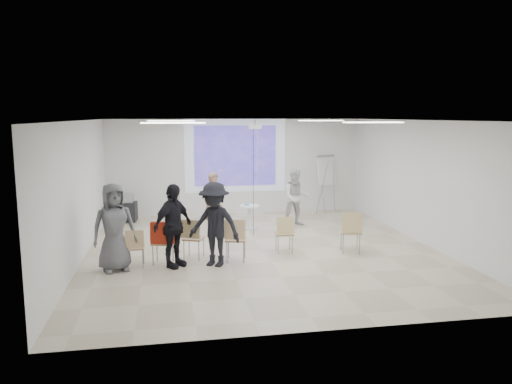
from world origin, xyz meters
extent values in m
cube|color=beige|center=(0.00, 0.00, -0.05)|extent=(8.00, 9.00, 0.10)
cube|color=white|center=(0.00, 0.00, 3.05)|extent=(8.00, 9.00, 0.10)
cube|color=silver|center=(0.00, 4.55, 1.50)|extent=(8.00, 0.10, 3.00)
cube|color=silver|center=(-4.05, 0.00, 1.50)|extent=(0.10, 9.00, 3.00)
cube|color=silver|center=(4.05, 0.00, 1.50)|extent=(0.10, 9.00, 3.00)
cube|color=silver|center=(0.00, 4.49, 1.85)|extent=(3.20, 0.01, 2.30)
cube|color=#4133AF|center=(0.00, 4.47, 1.85)|extent=(2.60, 0.01, 1.90)
cylinder|color=silver|center=(0.06, 2.18, 0.02)|extent=(0.44, 0.44, 0.05)
cylinder|color=white|center=(0.06, 2.18, 0.32)|extent=(0.12, 0.12, 0.60)
cylinder|color=white|center=(0.06, 2.18, 0.65)|extent=(0.61, 0.61, 0.04)
cube|color=white|center=(0.11, 2.15, 0.67)|extent=(0.20, 0.15, 0.01)
cube|color=#408FC2|center=(0.00, 2.24, 0.68)|extent=(0.15, 0.20, 0.01)
imported|color=#9B785F|center=(-0.89, 2.25, 0.90)|extent=(0.72, 0.54, 1.80)
imported|color=silver|center=(1.45, 2.42, 0.90)|extent=(0.89, 0.72, 1.81)
cube|color=silver|center=(-0.71, 2.50, 1.19)|extent=(0.06, 0.13, 0.04)
cube|color=silver|center=(1.27, 2.67, 1.22)|extent=(0.04, 0.11, 0.04)
cube|color=tan|center=(-2.82, -0.79, 0.40)|extent=(0.38, 0.38, 0.04)
cube|color=tan|center=(-2.83, -0.96, 0.62)|extent=(0.37, 0.08, 0.36)
cylinder|color=#96999E|center=(-2.98, -0.94, 0.20)|extent=(0.02, 0.02, 0.39)
cylinder|color=gray|center=(-2.67, -0.94, 0.20)|extent=(0.02, 0.02, 0.39)
cylinder|color=gray|center=(-2.97, -0.63, 0.20)|extent=(0.02, 0.02, 0.39)
cylinder|color=#92949A|center=(-2.67, -0.64, 0.20)|extent=(0.02, 0.02, 0.39)
cube|color=tan|center=(-2.26, -0.69, 0.46)|extent=(0.51, 0.51, 0.04)
cube|color=tan|center=(-2.31, -0.89, 0.71)|extent=(0.44, 0.18, 0.41)
cylinder|color=gray|center=(-2.47, -0.82, 0.22)|extent=(0.03, 0.03, 0.45)
cylinder|color=gray|center=(-2.13, -0.90, 0.22)|extent=(0.03, 0.03, 0.45)
cylinder|color=gray|center=(-2.39, -0.49, 0.22)|extent=(0.03, 0.03, 0.45)
cylinder|color=gray|center=(-2.06, -0.56, 0.22)|extent=(0.03, 0.03, 0.45)
cube|color=tan|center=(-1.60, -0.40, 0.45)|extent=(0.54, 0.54, 0.04)
cube|color=tan|center=(-1.68, -0.58, 0.70)|extent=(0.42, 0.23, 0.40)
cylinder|color=#96989E|center=(-1.82, -0.49, 0.22)|extent=(0.03, 0.03, 0.44)
cylinder|color=gray|center=(-1.51, -0.62, 0.22)|extent=(0.03, 0.03, 0.44)
cylinder|color=#919499|center=(-1.70, -0.18, 0.22)|extent=(0.03, 0.03, 0.44)
cylinder|color=#919599|center=(-1.38, -0.30, 0.22)|extent=(0.03, 0.03, 0.44)
cube|color=tan|center=(-0.72, -0.74, 0.47)|extent=(0.53, 0.53, 0.04)
cube|color=tan|center=(-0.76, -0.94, 0.73)|extent=(0.45, 0.18, 0.42)
cylinder|color=gray|center=(-0.93, -0.87, 0.23)|extent=(0.03, 0.03, 0.46)
cylinder|color=gray|center=(-0.58, -0.95, 0.23)|extent=(0.03, 0.03, 0.46)
cylinder|color=gray|center=(-0.85, -0.53, 0.23)|extent=(0.03, 0.03, 0.46)
cylinder|color=gray|center=(-0.50, -0.60, 0.23)|extent=(0.03, 0.03, 0.46)
cube|color=tan|center=(0.47, -0.25, 0.43)|extent=(0.43, 0.43, 0.04)
cube|color=#D0B778|center=(0.45, -0.44, 0.67)|extent=(0.41, 0.11, 0.38)
cylinder|color=gray|center=(0.29, -0.40, 0.21)|extent=(0.02, 0.02, 0.42)
cylinder|color=gray|center=(0.62, -0.42, 0.21)|extent=(0.02, 0.02, 0.42)
cylinder|color=gray|center=(0.32, -0.08, 0.21)|extent=(0.02, 0.02, 0.42)
cylinder|color=gray|center=(0.64, -0.10, 0.21)|extent=(0.02, 0.02, 0.42)
cube|color=tan|center=(1.95, -0.55, 0.49)|extent=(0.54, 0.54, 0.04)
cube|color=tan|center=(1.90, -0.76, 0.76)|extent=(0.46, 0.19, 0.43)
cylinder|color=gray|center=(1.73, -0.69, 0.24)|extent=(0.03, 0.03, 0.48)
cylinder|color=gray|center=(2.09, -0.77, 0.24)|extent=(0.03, 0.03, 0.48)
cylinder|color=gray|center=(1.81, -0.33, 0.24)|extent=(0.03, 0.03, 0.48)
cylinder|color=gray|center=(2.17, -0.41, 0.24)|extent=(0.03, 0.03, 0.48)
cube|color=#A12513|center=(-2.26, -0.91, 0.72)|extent=(0.49, 0.21, 0.45)
imported|color=black|center=(-1.60, -0.38, 0.48)|extent=(0.39, 0.34, 0.03)
imported|color=black|center=(-2.05, -0.95, 0.99)|extent=(1.31, 1.31, 1.99)
imported|color=black|center=(-1.20, -1.02, 1.00)|extent=(1.47, 1.29, 2.00)
imported|color=#5D5D62|center=(-3.21, -1.00, 1.00)|extent=(1.13, 0.92, 2.00)
cylinder|color=gray|center=(2.67, 3.84, 0.87)|extent=(0.38, 0.08, 1.71)
cylinder|color=#919399|center=(3.12, 4.03, 0.87)|extent=(0.24, 0.31, 1.71)
cylinder|color=#96989E|center=(2.78, 4.22, 0.87)|extent=(0.17, 0.36, 1.71)
cube|color=silver|center=(2.85, 4.04, 1.40)|extent=(0.70, 0.44, 0.96)
cube|color=gray|center=(2.84, 4.07, 1.83)|extent=(0.66, 0.32, 0.07)
cube|color=black|center=(-3.33, 3.81, 0.31)|extent=(0.60, 0.51, 0.55)
cube|color=#969A9E|center=(-3.33, 3.81, 0.71)|extent=(0.42, 0.38, 0.24)
cylinder|color=black|center=(-3.57, 3.67, 0.03)|extent=(0.07, 0.07, 0.07)
cylinder|color=black|center=(-3.13, 3.62, 0.03)|extent=(0.07, 0.07, 0.07)
cylinder|color=black|center=(-3.53, 4.00, 0.03)|extent=(0.07, 0.07, 0.07)
cylinder|color=black|center=(-3.09, 3.95, 0.03)|extent=(0.07, 0.07, 0.07)
cube|color=white|center=(0.10, 1.50, 2.82)|extent=(0.30, 0.25, 0.10)
cylinder|color=gray|center=(0.10, 1.50, 2.93)|extent=(0.04, 0.04, 0.14)
cylinder|color=black|center=(0.04, 1.42, 1.39)|extent=(0.01, 0.01, 2.77)
cylinder|color=white|center=(0.14, 1.40, 1.39)|extent=(0.01, 0.01, 2.77)
cube|color=white|center=(-2.00, 2.00, 2.97)|extent=(1.20, 0.30, 0.02)
cube|color=white|center=(2.00, 2.00, 2.97)|extent=(1.20, 0.30, 0.02)
cube|color=white|center=(-2.00, -1.50, 2.97)|extent=(1.20, 0.30, 0.02)
cube|color=white|center=(2.00, -1.50, 2.97)|extent=(1.20, 0.30, 0.02)
camera|label=1|loc=(-2.13, -11.10, 3.11)|focal=35.00mm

